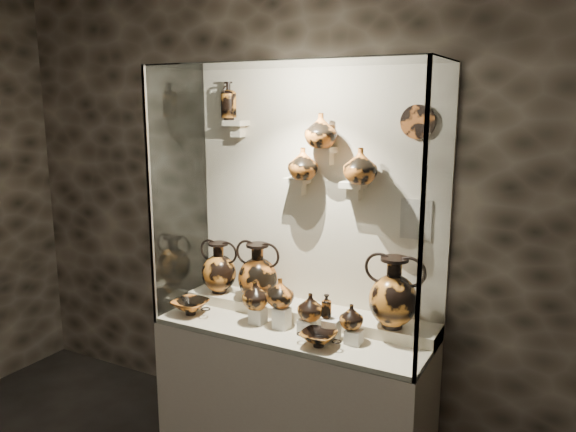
% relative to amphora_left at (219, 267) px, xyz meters
% --- Properties ---
extents(wall_back, '(5.00, 0.02, 3.20)m').
position_rel_amphora_left_xyz_m(wall_back, '(0.65, 0.17, 0.52)').
color(wall_back, black).
rests_on(wall_back, ground).
extents(plinth, '(1.70, 0.60, 0.80)m').
position_rel_amphora_left_xyz_m(plinth, '(0.65, -0.15, -0.68)').
color(plinth, beige).
rests_on(plinth, floor).
extents(front_tier, '(1.68, 0.58, 0.03)m').
position_rel_amphora_left_xyz_m(front_tier, '(0.65, -0.15, -0.26)').
color(front_tier, beige).
rests_on(front_tier, plinth).
extents(rear_tier, '(1.70, 0.25, 0.10)m').
position_rel_amphora_left_xyz_m(rear_tier, '(0.65, 0.03, -0.23)').
color(rear_tier, beige).
rests_on(rear_tier, plinth).
extents(back_panel, '(1.70, 0.03, 1.60)m').
position_rel_amphora_left_xyz_m(back_panel, '(0.65, 0.17, 0.52)').
color(back_panel, beige).
rests_on(back_panel, plinth).
extents(glass_front, '(1.70, 0.01, 1.60)m').
position_rel_amphora_left_xyz_m(glass_front, '(0.65, -0.44, 0.52)').
color(glass_front, white).
rests_on(glass_front, plinth).
extents(glass_left, '(0.01, 0.60, 1.60)m').
position_rel_amphora_left_xyz_m(glass_left, '(-0.20, -0.15, 0.52)').
color(glass_left, white).
rests_on(glass_left, plinth).
extents(glass_right, '(0.01, 0.60, 1.60)m').
position_rel_amphora_left_xyz_m(glass_right, '(1.49, -0.15, 0.52)').
color(glass_right, white).
rests_on(glass_right, plinth).
extents(glass_top, '(1.70, 0.60, 0.01)m').
position_rel_amphora_left_xyz_m(glass_top, '(0.65, -0.15, 1.32)').
color(glass_top, white).
rests_on(glass_top, back_panel).
extents(frame_post_left, '(0.02, 0.02, 1.60)m').
position_rel_amphora_left_xyz_m(frame_post_left, '(-0.19, -0.44, 0.52)').
color(frame_post_left, gray).
rests_on(frame_post_left, plinth).
extents(frame_post_right, '(0.02, 0.02, 1.60)m').
position_rel_amphora_left_xyz_m(frame_post_right, '(1.49, -0.44, 0.52)').
color(frame_post_right, gray).
rests_on(frame_post_right, plinth).
extents(pedestal_a, '(0.09, 0.09, 0.10)m').
position_rel_amphora_left_xyz_m(pedestal_a, '(0.43, -0.20, -0.20)').
color(pedestal_a, silver).
rests_on(pedestal_a, front_tier).
extents(pedestal_b, '(0.09, 0.09, 0.13)m').
position_rel_amphora_left_xyz_m(pedestal_b, '(0.60, -0.20, -0.18)').
color(pedestal_b, silver).
rests_on(pedestal_b, front_tier).
extents(pedestal_c, '(0.09, 0.09, 0.09)m').
position_rel_amphora_left_xyz_m(pedestal_c, '(0.77, -0.20, -0.20)').
color(pedestal_c, silver).
rests_on(pedestal_c, front_tier).
extents(pedestal_d, '(0.09, 0.09, 0.12)m').
position_rel_amphora_left_xyz_m(pedestal_d, '(0.93, -0.20, -0.19)').
color(pedestal_d, silver).
rests_on(pedestal_d, front_tier).
extents(pedestal_e, '(0.09, 0.09, 0.08)m').
position_rel_amphora_left_xyz_m(pedestal_e, '(1.07, -0.20, -0.21)').
color(pedestal_e, silver).
rests_on(pedestal_e, front_tier).
extents(bracket_ul, '(0.14, 0.12, 0.04)m').
position_rel_amphora_left_xyz_m(bracket_ul, '(0.10, 0.09, 0.97)').
color(bracket_ul, beige).
rests_on(bracket_ul, back_panel).
extents(bracket_ca, '(0.14, 0.12, 0.04)m').
position_rel_amphora_left_xyz_m(bracket_ca, '(0.55, 0.09, 0.62)').
color(bracket_ca, beige).
rests_on(bracket_ca, back_panel).
extents(bracket_cb, '(0.10, 0.12, 0.04)m').
position_rel_amphora_left_xyz_m(bracket_cb, '(0.75, 0.09, 0.82)').
color(bracket_cb, beige).
rests_on(bracket_cb, back_panel).
extents(bracket_cc, '(0.14, 0.12, 0.04)m').
position_rel_amphora_left_xyz_m(bracket_cc, '(0.93, 0.09, 0.62)').
color(bracket_cc, beige).
rests_on(bracket_cc, back_panel).
extents(amphora_left, '(0.35, 0.35, 0.36)m').
position_rel_amphora_left_xyz_m(amphora_left, '(0.00, 0.00, 0.00)').
color(amphora_left, '#B86C23').
rests_on(amphora_left, rear_tier).
extents(amphora_mid, '(0.38, 0.38, 0.39)m').
position_rel_amphora_left_xyz_m(amphora_mid, '(0.32, -0.01, 0.02)').
color(amphora_mid, '#C06621').
rests_on(amphora_mid, rear_tier).
extents(amphora_right, '(0.34, 0.34, 0.42)m').
position_rel_amphora_left_xyz_m(amphora_right, '(1.24, -0.03, 0.03)').
color(amphora_right, '#B86C23').
rests_on(amphora_right, rear_tier).
extents(jug_a, '(0.19, 0.19, 0.18)m').
position_rel_amphora_left_xyz_m(jug_a, '(0.42, -0.21, -0.06)').
color(jug_a, '#B86C23').
rests_on(jug_a, pedestal_a).
extents(jug_b, '(0.22, 0.22, 0.18)m').
position_rel_amphora_left_xyz_m(jug_b, '(0.58, -0.18, -0.03)').
color(jug_b, '#C06621').
rests_on(jug_b, pedestal_b).
extents(jug_c, '(0.20, 0.20, 0.16)m').
position_rel_amphora_left_xyz_m(jug_c, '(0.79, -0.20, -0.08)').
color(jug_c, '#B86C23').
rests_on(jug_c, pedestal_c).
extents(jug_e, '(0.15, 0.15, 0.14)m').
position_rel_amphora_left_xyz_m(jug_e, '(1.04, -0.18, -0.10)').
color(jug_e, '#B86C23').
rests_on(jug_e, pedestal_e).
extents(lekythos_small, '(0.08, 0.08, 0.16)m').
position_rel_amphora_left_xyz_m(lekythos_small, '(0.89, -0.20, -0.05)').
color(lekythos_small, '#C06621').
rests_on(lekythos_small, pedestal_d).
extents(kylix_left, '(0.32, 0.28, 0.12)m').
position_rel_amphora_left_xyz_m(kylix_left, '(-0.03, -0.28, -0.19)').
color(kylix_left, '#C06621').
rests_on(kylix_left, front_tier).
extents(kylix_right, '(0.31, 0.28, 0.10)m').
position_rel_amphora_left_xyz_m(kylix_right, '(0.91, -0.33, -0.20)').
color(kylix_right, '#B86C23').
rests_on(kylix_right, front_tier).
extents(lekythos_tall, '(0.12, 0.12, 0.28)m').
position_rel_amphora_left_xyz_m(lekythos_tall, '(0.05, 0.09, 1.13)').
color(lekythos_tall, '#B86C23').
rests_on(lekythos_tall, bracket_ul).
extents(ovoid_vase_a, '(0.24, 0.24, 0.20)m').
position_rel_amphora_left_xyz_m(ovoid_vase_a, '(0.61, 0.05, 0.74)').
color(ovoid_vase_a, '#C06621').
rests_on(ovoid_vase_a, bracket_ca).
extents(ovoid_vase_b, '(0.21, 0.21, 0.20)m').
position_rel_amphora_left_xyz_m(ovoid_vase_b, '(0.73, 0.04, 0.94)').
color(ovoid_vase_b, '#C06621').
rests_on(ovoid_vase_b, bracket_cb).
extents(ovoid_vase_c, '(0.25, 0.25, 0.21)m').
position_rel_amphora_left_xyz_m(ovoid_vase_c, '(0.99, 0.04, 0.74)').
color(ovoid_vase_c, '#C06621').
rests_on(ovoid_vase_c, bracket_cc).
extents(wall_plate, '(0.19, 0.02, 0.19)m').
position_rel_amphora_left_xyz_m(wall_plate, '(1.29, 0.14, 1.00)').
color(wall_plate, '#A65420').
rests_on(wall_plate, back_panel).
extents(info_placard, '(0.18, 0.01, 0.24)m').
position_rel_amphora_left_xyz_m(info_placard, '(1.30, 0.15, 0.44)').
color(info_placard, beige).
rests_on(info_placard, back_panel).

